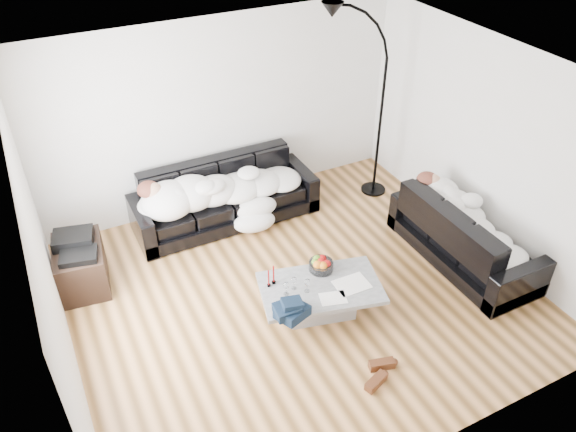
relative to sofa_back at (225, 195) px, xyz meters
name	(u,v)px	position (x,y,z in m)	size (l,w,h in m)	color
ground	(300,292)	(0.22, -1.73, -0.40)	(5.00, 5.00, 0.00)	brown
wall_back	(221,115)	(0.22, 0.52, 0.90)	(5.00, 0.02, 2.60)	silver
wall_left	(47,272)	(-2.28, -1.73, 0.90)	(0.02, 4.50, 2.60)	silver
wall_right	(486,147)	(2.72, -1.73, 0.90)	(0.02, 4.50, 2.60)	silver
ceiling	(303,79)	(0.22, -1.73, 2.20)	(5.00, 5.00, 0.00)	white
sofa_back	(225,195)	(0.00, 0.00, 0.00)	(2.45, 0.85, 0.80)	black
sofa_right	(465,233)	(2.30, -2.10, 0.00)	(1.97, 0.84, 0.80)	black
sleeper_back	(225,182)	(0.00, -0.05, 0.23)	(2.07, 0.72, 0.41)	white
sleeper_right	(469,218)	(2.30, -2.10, 0.23)	(1.69, 0.71, 0.41)	white
teal_cushion	(433,188)	(2.24, -1.49, 0.32)	(0.36, 0.30, 0.20)	#0C5940
coffee_table	(320,299)	(0.27, -2.11, -0.21)	(1.30, 0.76, 0.38)	#939699
fruit_bowl	(321,264)	(0.41, -1.87, 0.06)	(0.27, 0.27, 0.17)	white
wine_glass_a	(294,283)	(0.00, -2.01, 0.06)	(0.07, 0.07, 0.15)	white
wine_glass_b	(286,288)	(-0.11, -2.05, 0.06)	(0.07, 0.07, 0.16)	white
wine_glass_c	(307,285)	(0.11, -2.11, 0.06)	(0.07, 0.07, 0.17)	white
candle_left	(269,279)	(-0.23, -1.85, 0.09)	(0.04, 0.04, 0.22)	maroon
candle_right	(274,275)	(-0.16, -1.83, 0.10)	(0.04, 0.04, 0.24)	maroon
newspaper_a	(352,284)	(0.59, -2.24, -0.01)	(0.37, 0.28, 0.01)	silver
newspaper_b	(333,298)	(0.30, -2.33, -0.01)	(0.28, 0.20, 0.01)	silver
navy_jacket	(288,305)	(-0.25, -2.35, 0.14)	(0.34, 0.28, 0.17)	black
shoes	(379,373)	(0.35, -3.15, -0.35)	(0.44, 0.32, 0.10)	#472311
av_cabinet	(81,266)	(-1.98, -0.46, -0.13)	(0.54, 0.79, 0.54)	black
stereo	(75,244)	(-1.98, -0.46, 0.21)	(0.44, 0.34, 0.13)	black
floor_lamp	(381,114)	(2.21, -0.30, 0.83)	(0.89, 0.36, 2.46)	black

